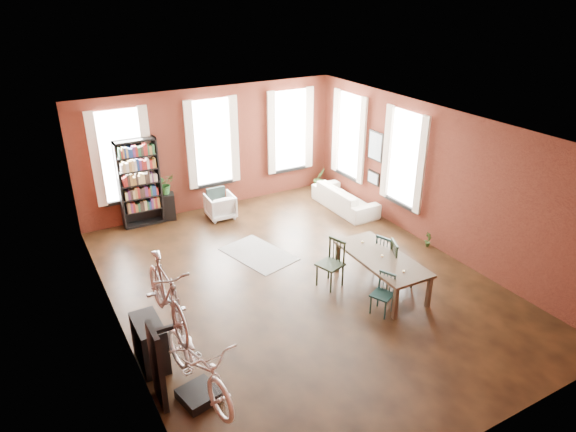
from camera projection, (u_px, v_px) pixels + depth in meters
room at (295, 173)px, 10.14m from camera, size 9.00×9.04×3.22m
dining_table at (381, 272)px, 10.14m from camera, size 0.99×2.08×0.70m
dining_chair_a at (382, 295)px, 9.35m from camera, size 0.48×0.48×0.79m
dining_chair_b at (330, 264)px, 10.16m from camera, size 0.56×0.56×0.98m
dining_chair_c at (402, 263)px, 10.23m from camera, size 0.58×0.58×0.95m
dining_chair_d at (387, 254)px, 10.64m from camera, size 0.53×0.53×0.89m
bookshelf at (139, 183)px, 12.49m from camera, size 1.00×0.32×2.20m
white_armchair at (220, 205)px, 13.15m from camera, size 0.71×0.66×0.70m
cream_sofa at (345, 194)px, 13.64m from camera, size 0.61×2.08×0.81m
striped_rug at (258, 254)px, 11.52m from camera, size 1.41×1.85×0.01m
bike_trainer at (199, 395)px, 7.53m from camera, size 0.62×0.62×0.15m
bike_wall_rack at (157, 367)px, 7.24m from camera, size 0.16×0.60×1.30m
console_table at (150, 343)px, 8.11m from camera, size 0.40×0.80×0.80m
plant_stand at (168, 206)px, 13.09m from camera, size 0.42×0.42×0.69m
plant_by_sofa at (319, 184)px, 15.04m from camera, size 0.43×0.68×0.29m
plant_small at (428, 244)px, 11.83m from camera, size 0.28×0.40×0.13m
bicycle_floor at (196, 336)px, 7.11m from camera, size 0.81×1.11×1.95m
bicycle_hung at (164, 273)px, 6.72m from camera, size 0.47×1.00×1.66m
plant_on_stand at (165, 186)px, 12.89m from camera, size 0.59×0.62×0.40m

